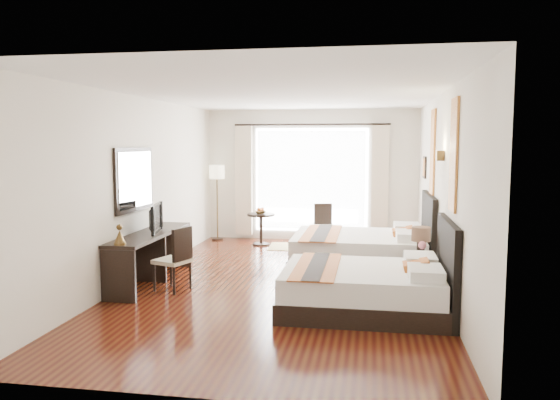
% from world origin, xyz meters
% --- Properties ---
extents(floor, '(4.50, 7.50, 0.01)m').
position_xyz_m(floor, '(0.00, 0.00, -0.01)').
color(floor, '#340E09').
rests_on(floor, ground).
extents(ceiling, '(4.50, 7.50, 0.02)m').
position_xyz_m(ceiling, '(0.00, 0.00, 2.79)').
color(ceiling, white).
rests_on(ceiling, wall_headboard).
extents(wall_headboard, '(0.01, 7.50, 2.80)m').
position_xyz_m(wall_headboard, '(2.25, 0.00, 1.40)').
color(wall_headboard, silver).
rests_on(wall_headboard, floor).
extents(wall_desk, '(0.01, 7.50, 2.80)m').
position_xyz_m(wall_desk, '(-2.25, 0.00, 1.40)').
color(wall_desk, silver).
rests_on(wall_desk, floor).
extents(wall_window, '(4.50, 0.01, 2.80)m').
position_xyz_m(wall_window, '(0.00, 3.75, 1.40)').
color(wall_window, silver).
rests_on(wall_window, floor).
extents(wall_entry, '(4.50, 0.01, 2.80)m').
position_xyz_m(wall_entry, '(0.00, -3.75, 1.40)').
color(wall_entry, silver).
rests_on(wall_entry, floor).
extents(window_glass, '(2.40, 0.02, 2.20)m').
position_xyz_m(window_glass, '(0.00, 3.73, 1.30)').
color(window_glass, white).
rests_on(window_glass, wall_window).
extents(sheer_curtain, '(2.30, 0.02, 2.10)m').
position_xyz_m(sheer_curtain, '(0.00, 3.67, 1.30)').
color(sheer_curtain, white).
rests_on(sheer_curtain, wall_window).
extents(drape_left, '(0.35, 0.14, 2.35)m').
position_xyz_m(drape_left, '(-1.45, 3.63, 1.28)').
color(drape_left, beige).
rests_on(drape_left, floor).
extents(drape_right, '(0.35, 0.14, 2.35)m').
position_xyz_m(drape_right, '(1.45, 3.63, 1.28)').
color(drape_right, beige).
rests_on(drape_right, floor).
extents(art_panel_near, '(0.03, 0.50, 1.35)m').
position_xyz_m(art_panel_near, '(2.23, -1.12, 1.95)').
color(art_panel_near, maroon).
rests_on(art_panel_near, wall_headboard).
extents(art_panel_far, '(0.03, 0.50, 1.35)m').
position_xyz_m(art_panel_far, '(2.23, 1.14, 1.95)').
color(art_panel_far, maroon).
rests_on(art_panel_far, wall_headboard).
extents(wall_sconce, '(0.10, 0.14, 0.14)m').
position_xyz_m(wall_sconce, '(2.19, -0.14, 1.92)').
color(wall_sconce, '#4B371B').
rests_on(wall_sconce, wall_headboard).
extents(mirror_frame, '(0.04, 1.25, 0.95)m').
position_xyz_m(mirror_frame, '(-2.22, -0.23, 1.55)').
color(mirror_frame, black).
rests_on(mirror_frame, wall_desk).
extents(mirror_glass, '(0.01, 1.12, 0.82)m').
position_xyz_m(mirror_glass, '(-2.19, -0.23, 1.55)').
color(mirror_glass, white).
rests_on(mirror_glass, mirror_frame).
extents(bed_near, '(2.07, 1.61, 1.16)m').
position_xyz_m(bed_near, '(1.27, -1.12, 0.30)').
color(bed_near, black).
rests_on(bed_near, floor).
extents(bed_far, '(2.25, 1.75, 1.27)m').
position_xyz_m(bed_far, '(1.18, 1.14, 0.33)').
color(bed_far, black).
rests_on(bed_far, floor).
extents(nightstand, '(0.43, 0.53, 0.51)m').
position_xyz_m(nightstand, '(1.98, -0.14, 0.26)').
color(nightstand, black).
rests_on(nightstand, floor).
extents(table_lamp, '(0.26, 0.26, 0.42)m').
position_xyz_m(table_lamp, '(1.97, -0.09, 0.79)').
color(table_lamp, black).
rests_on(table_lamp, nightstand).
extents(vase, '(0.15, 0.15, 0.13)m').
position_xyz_m(vase, '(1.98, -0.29, 0.56)').
color(vase, black).
rests_on(vase, nightstand).
extents(console_desk, '(0.50, 2.20, 0.76)m').
position_xyz_m(console_desk, '(-1.99, -0.23, 0.38)').
color(console_desk, black).
rests_on(console_desk, floor).
extents(television, '(0.25, 0.76, 0.43)m').
position_xyz_m(television, '(-1.97, -0.20, 0.97)').
color(television, black).
rests_on(television, console_desk).
extents(bronze_figurine, '(0.21, 0.21, 0.24)m').
position_xyz_m(bronze_figurine, '(-1.99, -1.23, 0.87)').
color(bronze_figurine, '#4B371B').
rests_on(bronze_figurine, console_desk).
extents(desk_chair, '(0.54, 0.54, 0.92)m').
position_xyz_m(desk_chair, '(-1.49, -0.62, 0.28)').
color(desk_chair, beige).
rests_on(desk_chair, floor).
extents(floor_lamp, '(0.33, 0.33, 1.62)m').
position_xyz_m(floor_lamp, '(-2.00, 3.42, 1.37)').
color(floor_lamp, black).
rests_on(floor_lamp, floor).
extents(side_table, '(0.56, 0.56, 0.65)m').
position_xyz_m(side_table, '(-0.95, 3.00, 0.33)').
color(side_table, black).
rests_on(side_table, floor).
extents(fruit_bowl, '(0.30, 0.30, 0.06)m').
position_xyz_m(fruit_bowl, '(-0.95, 2.96, 0.68)').
color(fruit_bowl, '#4B281A').
rests_on(fruit_bowl, side_table).
extents(window_chair, '(0.47, 0.47, 0.85)m').
position_xyz_m(window_chair, '(0.33, 3.12, 0.26)').
color(window_chair, beige).
rests_on(window_chair, floor).
extents(jute_rug, '(1.28, 0.90, 0.01)m').
position_xyz_m(jute_rug, '(-0.13, 2.88, 0.01)').
color(jute_rug, tan).
rests_on(jute_rug, floor).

